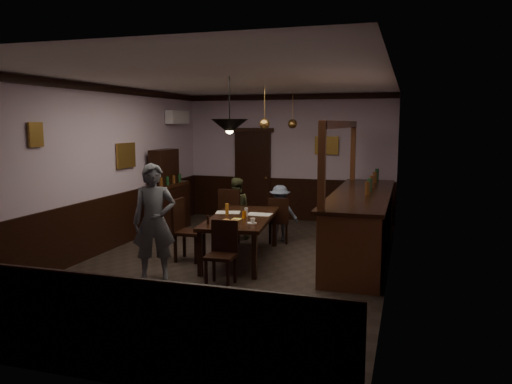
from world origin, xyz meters
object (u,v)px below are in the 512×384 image
at_px(bar_counter, 361,222).
at_px(pendant_brass_mid, 265,124).
at_px(chair_far_left, 232,213).
at_px(person_standing, 154,222).
at_px(person_seated_left, 236,208).
at_px(person_seated_right, 280,213).
at_px(pendant_iron, 230,126).
at_px(chair_side, 185,227).
at_px(pendant_brass_far, 293,124).
at_px(soda_can, 244,215).
at_px(chair_far_right, 278,218).
at_px(chair_near, 222,250).
at_px(dining_table, 241,220).
at_px(sideboard, 167,199).
at_px(coffee_cup, 253,220).

bearing_deg(bar_counter, pendant_brass_mid, 167.31).
height_order(chair_far_left, person_standing, person_standing).
height_order(person_seated_left, person_seated_right, person_seated_left).
relative_size(person_seated_right, bar_counter, 0.26).
xyz_separation_m(chair_far_left, person_standing, (-0.29, -2.57, 0.29)).
xyz_separation_m(chair_far_left, pendant_brass_mid, (0.64, 0.09, 1.72)).
bearing_deg(pendant_brass_mid, pendant_iron, -88.38).
bearing_deg(chair_side, pendant_brass_mid, -32.04).
xyz_separation_m(pendant_brass_mid, pendant_brass_far, (0.20, 1.49, 0.00)).
height_order(chair_far_left, pendant_iron, pendant_iron).
distance_m(soda_can, pendant_iron, 1.60).
bearing_deg(chair_far_left, bar_counter, 176.19).
distance_m(chair_far_right, pendant_iron, 2.77).
relative_size(person_standing, pendant_brass_mid, 2.14).
xyz_separation_m(chair_near, chair_side, (-1.07, 1.02, 0.07)).
bearing_deg(soda_can, person_seated_left, 114.05).
bearing_deg(person_seated_right, chair_side, 41.78).
relative_size(chair_side, soda_can, 8.75).
bearing_deg(pendant_brass_far, chair_far_right, -87.06).
bearing_deg(chair_near, dining_table, 95.19).
bearing_deg(pendant_iron, bar_counter, 42.18).
height_order(chair_far_right, bar_counter, bar_counter).
relative_size(chair_far_left, pendant_brass_far, 1.29).
xyz_separation_m(person_seated_right, pendant_brass_far, (-0.03, 1.19, 1.75)).
bearing_deg(chair_side, bar_counter, -69.08).
relative_size(sideboard, pendant_brass_mid, 2.17).
bearing_deg(person_standing, pendant_brass_far, 49.39).
bearing_deg(person_seated_right, pendant_brass_mid, 35.59).
relative_size(chair_side, person_standing, 0.61).
bearing_deg(bar_counter, chair_near, -129.00).
distance_m(person_standing, pendant_brass_far, 4.53).
xyz_separation_m(person_seated_left, coffee_cup, (0.99, -1.99, 0.18)).
bearing_deg(soda_can, chair_far_right, 81.88).
xyz_separation_m(chair_near, person_standing, (-1.06, -0.05, 0.36)).
xyz_separation_m(dining_table, chair_near, (0.16, -1.31, -0.18)).
distance_m(chair_far_right, pendant_brass_mid, 1.83).
xyz_separation_m(person_standing, person_seated_right, (1.17, 2.95, -0.32)).
height_order(bar_counter, pendant_brass_far, pendant_brass_far).
relative_size(chair_far_left, person_seated_right, 0.95).
height_order(chair_side, bar_counter, bar_counter).
relative_size(chair_far_left, coffee_cup, 13.09).
distance_m(dining_table, chair_near, 1.34).
height_order(sideboard, pendant_iron, pendant_iron).
bearing_deg(sideboard, chair_side, -55.66).
height_order(dining_table, chair_far_right, chair_far_right).
bearing_deg(person_seated_left, bar_counter, 152.22).
bearing_deg(dining_table, person_standing, -123.40).
bearing_deg(sideboard, chair_far_right, -8.48).
distance_m(chair_far_left, chair_far_right, 0.93).
xyz_separation_m(chair_far_right, pendant_brass_mid, (-0.27, -0.03, 1.80)).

